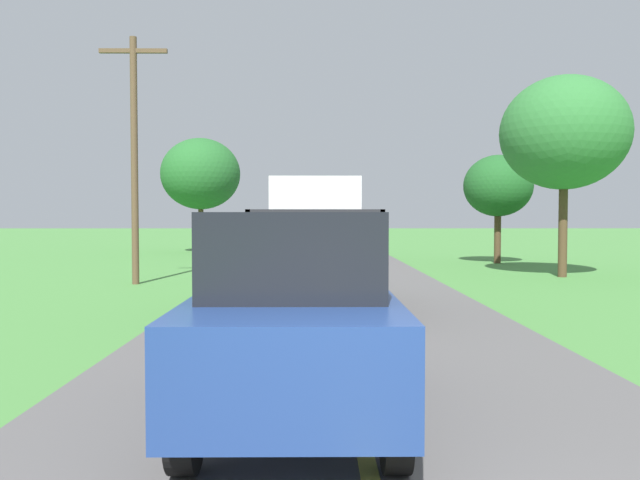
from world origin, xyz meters
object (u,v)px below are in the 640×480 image
object	(u,v)px
roadside_tree_far_left	(201,174)
following_car	(295,313)
utility_pole_roadside	(134,152)
roadside_tree_mid_right	(564,133)
banana_truck_near	(315,238)
banana_truck_far	(305,227)
roadside_tree_near_left	(498,186)

from	to	relation	value
roadside_tree_far_left	following_car	bearing A→B (deg)	-78.04
utility_pole_roadside	roadside_tree_mid_right	distance (m)	13.38
banana_truck_near	roadside_tree_far_left	bearing A→B (deg)	107.22
utility_pole_roadside	following_car	xyz separation A→B (m)	(5.01, -12.42, -2.75)
roadside_tree_mid_right	roadside_tree_far_left	world-z (taller)	roadside_tree_mid_right
roadside_tree_far_left	following_car	size ratio (longest dim) A/B	1.50
following_car	roadside_tree_far_left	bearing A→B (deg)	101.96
banana_truck_far	utility_pole_roadside	distance (m)	11.89
banana_truck_far	banana_truck_near	bearing A→B (deg)	-88.24
roadside_tree_far_left	following_car	xyz separation A→B (m)	(5.97, -28.20, -3.16)
utility_pole_roadside	following_car	size ratio (longest dim) A/B	1.73
banana_truck_near	roadside_tree_far_left	distance (m)	20.98
banana_truck_near	roadside_tree_near_left	distance (m)	14.43
banana_truck_far	following_car	world-z (taller)	banana_truck_far
banana_truck_far	utility_pole_roadside	xyz separation A→B (m)	(-4.75, -10.65, 2.35)
banana_truck_far	utility_pole_roadside	world-z (taller)	utility_pole_roadside
following_car	utility_pole_roadside	bearing A→B (deg)	111.98
utility_pole_roadside	roadside_tree_mid_right	world-z (taller)	utility_pole_roadside
roadside_tree_far_left	roadside_tree_near_left	bearing A→B (deg)	-29.32
roadside_tree_near_left	following_car	world-z (taller)	roadside_tree_near_left
banana_truck_far	roadside_tree_far_left	bearing A→B (deg)	138.05
roadside_tree_mid_right	following_car	distance (m)	16.99
following_car	roadside_tree_mid_right	bearing A→B (deg)	60.50
roadside_tree_mid_right	utility_pole_roadside	bearing A→B (deg)	-171.21
banana_truck_near	banana_truck_far	distance (m)	14.74
roadside_tree_near_left	roadside_tree_far_left	bearing A→B (deg)	150.68
banana_truck_far	utility_pole_roadside	bearing A→B (deg)	-114.03
roadside_tree_far_left	following_car	distance (m)	29.00
utility_pole_roadside	following_car	bearing A→B (deg)	-68.02
banana_truck_far	roadside_tree_mid_right	xyz separation A→B (m)	(8.45, -8.61, 3.15)
roadside_tree_near_left	roadside_tree_far_left	distance (m)	15.84
banana_truck_near	following_car	size ratio (longest dim) A/B	1.42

